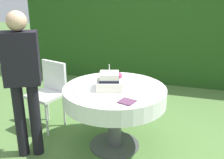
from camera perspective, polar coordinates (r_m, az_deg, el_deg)
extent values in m
plane|color=#547A3D|center=(3.29, 0.54, -14.02)|extent=(20.00, 20.00, 0.00)
cube|color=#234C19|center=(5.36, 8.72, 11.42)|extent=(5.19, 0.58, 2.20)
cylinder|color=#4C4C51|center=(3.29, 0.54, -13.87)|extent=(0.59, 0.59, 0.02)
cylinder|color=#4C4C51|center=(3.11, 0.56, -8.47)|extent=(0.16, 0.16, 0.72)
cylinder|color=brown|center=(2.96, 0.58, -2.07)|extent=(1.13, 1.13, 0.03)
cylinder|color=white|center=(2.99, 0.58, -3.42)|extent=(1.16, 1.16, 0.18)
cube|color=silver|center=(2.91, -0.59, -1.08)|extent=(0.35, 0.35, 0.09)
cube|color=silver|center=(2.88, -0.60, 0.63)|extent=(0.26, 0.26, 0.09)
cube|color=black|center=(2.89, -0.60, 0.08)|extent=(0.27, 0.27, 0.03)
sphere|color=#D13866|center=(2.99, 1.43, 0.83)|extent=(0.08, 0.08, 0.08)
cylinder|color=silver|center=(2.86, -0.60, 2.39)|extent=(0.01, 0.01, 0.09)
cylinder|color=white|center=(2.84, 6.95, -2.66)|extent=(0.11, 0.11, 0.01)
cylinder|color=white|center=(2.72, -6.83, -3.60)|extent=(0.10, 0.10, 0.01)
cylinder|color=white|center=(2.92, -7.38, -2.03)|extent=(0.13, 0.13, 0.01)
cube|color=#603856|center=(2.58, 3.26, -4.79)|extent=(0.18, 0.18, 0.01)
cylinder|color=white|center=(3.69, -17.36, -7.06)|extent=(0.03, 0.03, 0.45)
cylinder|color=white|center=(3.47, -13.91, -8.46)|extent=(0.03, 0.03, 0.45)
cylinder|color=white|center=(3.88, -13.76, -5.41)|extent=(0.03, 0.03, 0.45)
cylinder|color=white|center=(3.67, -10.29, -6.62)|extent=(0.03, 0.03, 0.45)
cube|color=white|center=(3.58, -14.14, -3.32)|extent=(0.49, 0.49, 0.04)
cube|color=white|center=(3.62, -12.36, 0.80)|extent=(0.40, 0.15, 0.40)
cylinder|color=black|center=(3.09, -19.19, -8.44)|extent=(0.12, 0.12, 0.85)
cylinder|color=black|center=(3.07, -16.21, -8.34)|extent=(0.12, 0.12, 0.85)
cube|color=black|center=(2.84, -19.12, 4.29)|extent=(0.41, 0.34, 0.55)
sphere|color=tan|center=(2.77, -19.97, 11.80)|extent=(0.20, 0.20, 0.20)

